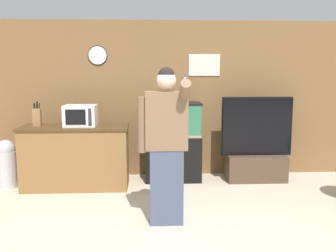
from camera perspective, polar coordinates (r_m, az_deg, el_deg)
ground_plane at (r=4.07m, az=0.07°, el=-17.54°), size 18.00×18.00×0.00m
wall_back_paneled at (r=6.34m, az=-1.22°, el=4.12°), size 10.00×0.08×2.60m
counter_island at (r=5.88m, az=-13.86°, el=-4.58°), size 1.61×0.64×0.96m
microwave at (r=5.75m, az=-13.21°, el=1.56°), size 0.47×0.37×0.31m
knife_block at (r=5.96m, az=-19.32°, el=1.34°), size 0.11×0.10×0.36m
aquarium_on_stand at (r=6.06m, az=0.77°, el=-2.42°), size 0.90×0.46×1.28m
tv_on_stand at (r=6.25m, az=13.28°, el=-4.57°), size 1.15×0.40×1.37m
person_standing at (r=4.29m, az=-0.38°, el=-2.73°), size 0.57×0.43×1.82m
trash_bin at (r=6.26m, az=-23.42°, el=-5.20°), size 0.30×0.30×0.74m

